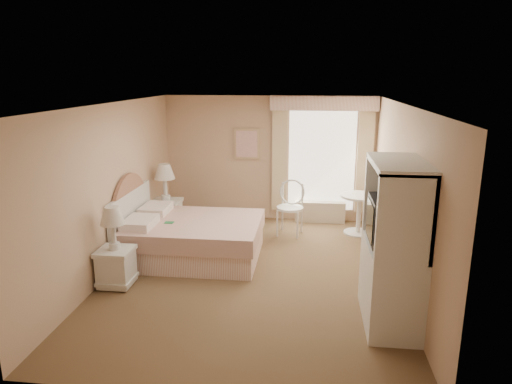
# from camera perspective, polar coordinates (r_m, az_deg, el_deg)

# --- Properties ---
(room) EXTENTS (4.21, 5.51, 2.51)m
(room) POSITION_cam_1_polar(r_m,az_deg,el_deg) (6.54, -0.52, -0.10)
(room) COLOR brown
(room) RESTS_ON ground
(window) EXTENTS (2.05, 0.22, 2.51)m
(window) POSITION_cam_1_polar(r_m,az_deg,el_deg) (9.07, 8.25, 4.44)
(window) COLOR white
(window) RESTS_ON room
(framed_art) EXTENTS (0.52, 0.04, 0.62)m
(framed_art) POSITION_cam_1_polar(r_m,az_deg,el_deg) (9.18, -1.16, 6.03)
(framed_art) COLOR tan
(framed_art) RESTS_ON room
(bed) EXTENTS (2.14, 1.66, 1.47)m
(bed) POSITION_cam_1_polar(r_m,az_deg,el_deg) (7.49, -8.57, -5.52)
(bed) COLOR tan
(bed) RESTS_ON room
(nightstand_near) EXTENTS (0.47, 0.47, 1.14)m
(nightstand_near) POSITION_cam_1_polar(r_m,az_deg,el_deg) (6.71, -17.16, -7.77)
(nightstand_near) COLOR silver
(nightstand_near) RESTS_ON room
(nightstand_far) EXTENTS (0.53, 0.53, 1.28)m
(nightstand_far) POSITION_cam_1_polar(r_m,az_deg,el_deg) (8.72, -11.16, -1.85)
(nightstand_far) COLOR silver
(nightstand_far) RESTS_ON room
(round_table) EXTENTS (0.71, 0.71, 0.75)m
(round_table) POSITION_cam_1_polar(r_m,az_deg,el_deg) (8.67, 12.77, -1.94)
(round_table) COLOR silver
(round_table) RESTS_ON room
(cafe_chair) EXTENTS (0.57, 0.57, 1.01)m
(cafe_chair) POSITION_cam_1_polar(r_m,az_deg,el_deg) (8.47, 4.37, -1.38)
(cafe_chair) COLOR silver
(cafe_chair) RESTS_ON room
(armoire) EXTENTS (0.59, 1.18, 1.97)m
(armoire) POSITION_cam_1_polar(r_m,az_deg,el_deg) (5.62, 16.74, -7.87)
(armoire) COLOR silver
(armoire) RESTS_ON room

